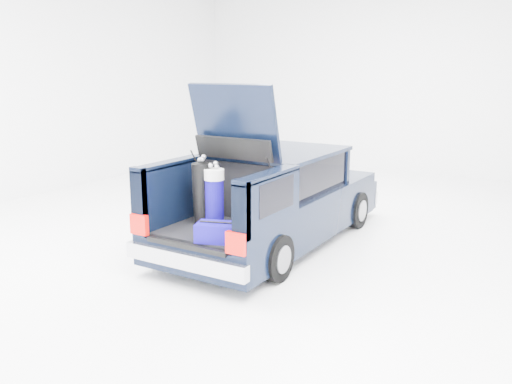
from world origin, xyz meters
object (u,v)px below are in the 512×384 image
Objects in this scene: car at (276,199)px; blue_golf_bag at (215,197)px; blue_duffel at (216,232)px; black_golf_bag at (202,194)px; red_suitcase at (248,211)px.

blue_golf_bag is (-0.10, -1.50, 0.33)m from car.
blue_golf_bag is 1.60× the size of blue_duffel.
car is 8.46× the size of blue_duffel.
blue_golf_bag is at bearing -93.81° from car.
car reaches higher than black_golf_bag.
car reaches higher than blue_golf_bag.
blue_golf_bag is at bearing -156.58° from red_suitcase.
black_golf_bag is at bearing -101.52° from car.
black_golf_bag is at bearing 120.58° from blue_duffel.
car is at bearing 94.04° from blue_golf_bag.
black_golf_bag reaches higher than blue_golf_bag.
blue_duffel is at bearing -18.67° from black_golf_bag.
car is 1.48m from red_suitcase.
red_suitcase is at bearing -75.31° from car.
car is at bearing 101.08° from black_golf_bag.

